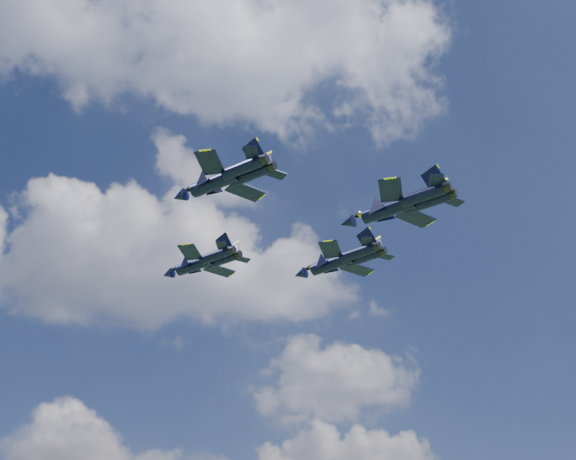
# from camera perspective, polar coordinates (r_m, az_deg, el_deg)

# --- Properties ---
(jet_lead) EXTENTS (13.94, 11.98, 3.56)m
(jet_lead) POSITION_cam_1_polar(r_m,az_deg,el_deg) (107.80, -7.54, -2.79)
(jet_lead) COLOR black
(jet_left) EXTENTS (14.93, 12.67, 3.79)m
(jet_left) POSITION_cam_1_polar(r_m,az_deg,el_deg) (89.86, -6.04, 3.69)
(jet_left) COLOR black
(jet_right) EXTENTS (15.54, 14.05, 4.04)m
(jet_right) POSITION_cam_1_polar(r_m,az_deg,el_deg) (111.92, 3.29, -2.70)
(jet_right) COLOR black
(jet_slot) EXTENTS (15.97, 13.55, 4.06)m
(jet_slot) POSITION_cam_1_polar(r_m,az_deg,el_deg) (94.94, 7.65, 1.57)
(jet_slot) COLOR black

